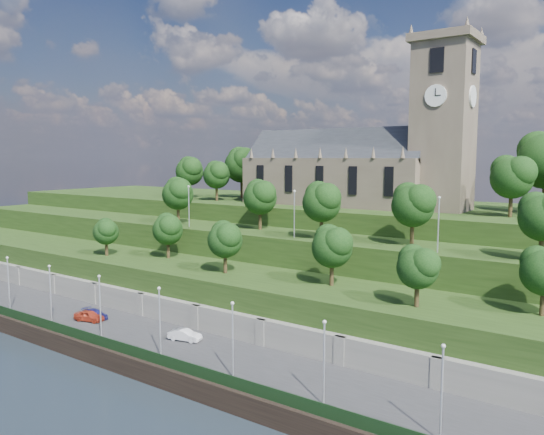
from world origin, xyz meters
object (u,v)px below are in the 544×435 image
Objects in this scene: car_middle at (185,335)px; car_right at (95,314)px; car_left at (89,316)px; church at (363,161)px.

car_middle is 0.97× the size of car_right.
church is at bearing -39.38° from car_left.
church reaches higher than car_middle.
car_left is 1.18m from car_right.
car_left is 15.48m from car_middle.
car_right is (-15.70, -0.65, -0.06)m from car_middle.
car_middle is at bearing -95.80° from church.
church reaches higher than car_left.
car_right is (-19.63, -39.25, -19.93)m from church.
car_middle is (-3.92, -38.60, -19.87)m from church.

